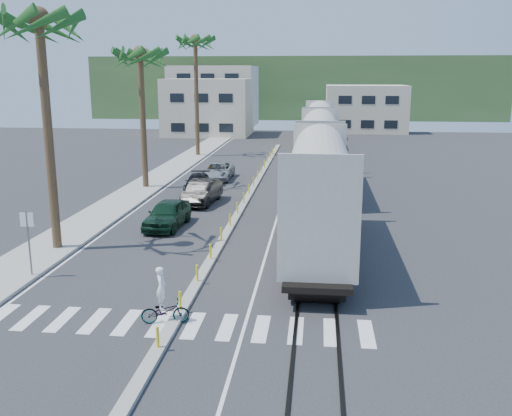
{
  "coord_description": "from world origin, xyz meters",
  "views": [
    {
      "loc": [
        4.9,
        -20.18,
        8.59
      ],
      "look_at": [
        1.85,
        7.75,
        2.0
      ],
      "focal_mm": 40.0,
      "sensor_mm": 36.0,
      "label": 1
    }
  ],
  "objects_px": {
    "car_lead": "(167,214)",
    "car_second": "(202,192)",
    "cyclist": "(164,306)",
    "street_sign": "(28,234)"
  },
  "relations": [
    {
      "from": "cyclist",
      "to": "street_sign",
      "type": "bearing_deg",
      "value": 48.14
    },
    {
      "from": "street_sign",
      "to": "cyclist",
      "type": "distance_m",
      "value": 8.06
    },
    {
      "from": "cyclist",
      "to": "car_second",
      "type": "bearing_deg",
      "value": -5.21
    },
    {
      "from": "cyclist",
      "to": "car_lead",
      "type": "bearing_deg",
      "value": 1.62
    },
    {
      "from": "car_lead",
      "to": "car_second",
      "type": "xyz_separation_m",
      "value": [
        0.73,
        6.36,
        0.01
      ]
    },
    {
      "from": "car_second",
      "to": "cyclist",
      "type": "relative_size",
      "value": 2.4
    },
    {
      "from": "street_sign",
      "to": "car_lead",
      "type": "height_order",
      "value": "street_sign"
    },
    {
      "from": "car_second",
      "to": "cyclist",
      "type": "xyz_separation_m",
      "value": [
        2.52,
        -19.05,
        -0.15
      ]
    },
    {
      "from": "car_lead",
      "to": "car_second",
      "type": "relative_size",
      "value": 0.95
    },
    {
      "from": "car_lead",
      "to": "cyclist",
      "type": "distance_m",
      "value": 13.1
    }
  ]
}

